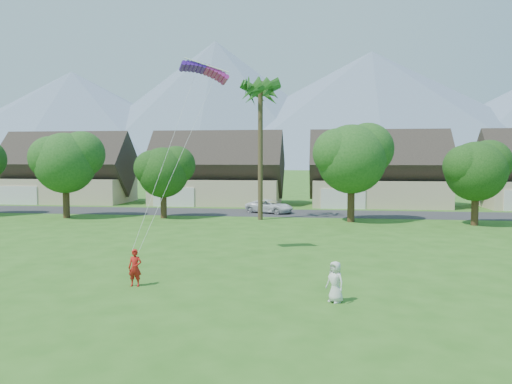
% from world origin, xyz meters
% --- Properties ---
extents(ground, '(500.00, 500.00, 0.00)m').
position_xyz_m(ground, '(0.00, 0.00, 0.00)').
color(ground, '#2D6019').
rests_on(ground, ground).
extents(street, '(90.00, 7.00, 0.01)m').
position_xyz_m(street, '(0.00, 34.00, 0.01)').
color(street, '#2D2D30').
rests_on(street, ground).
extents(kite_flyer, '(0.60, 0.39, 1.63)m').
position_xyz_m(kite_flyer, '(-4.64, 4.73, 0.81)').
color(kite_flyer, '#B41A14').
rests_on(kite_flyer, ground).
extents(watcher, '(0.93, 0.90, 1.61)m').
position_xyz_m(watcher, '(3.95, 3.40, 0.80)').
color(watcher, silver).
rests_on(watcher, ground).
extents(parked_car, '(5.32, 4.00, 1.34)m').
position_xyz_m(parked_car, '(-1.73, 34.00, 0.67)').
color(parked_car, silver).
rests_on(parked_car, ground).
extents(mountain_ridge, '(540.00, 240.00, 70.00)m').
position_xyz_m(mountain_ridge, '(10.40, 260.00, 29.07)').
color(mountain_ridge, slate).
rests_on(mountain_ridge, ground).
extents(houses_row, '(72.75, 8.19, 8.86)m').
position_xyz_m(houses_row, '(0.49, 42.99, 3.44)').
color(houses_row, beige).
rests_on(houses_row, ground).
extents(tree_row, '(62.27, 6.67, 8.45)m').
position_xyz_m(tree_row, '(-1.14, 27.92, 4.89)').
color(tree_row, '#47301C').
rests_on(tree_row, ground).
extents(fan_palm, '(3.00, 3.00, 13.80)m').
position_xyz_m(fan_palm, '(-2.00, 28.50, 11.80)').
color(fan_palm, '#4C3D26').
rests_on(fan_palm, ground).
extents(parafoil_kite, '(2.93, 1.41, 0.50)m').
position_xyz_m(parafoil_kite, '(-3.11, 11.77, 10.51)').
color(parafoil_kite, '#5217B1').
rests_on(parafoil_kite, ground).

